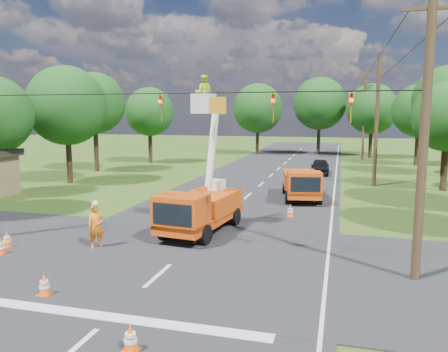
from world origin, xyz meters
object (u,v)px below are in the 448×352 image
(ground_worker, at_px, (96,226))
(distant_car, at_px, (320,167))
(tree_far_b, at_px, (320,104))
(tree_left_f, at_px, (150,112))
(traffic_cone_1, at_px, (130,338))
(tree_right_d, at_px, (448,100))
(second_truck, at_px, (302,183))
(tree_right_c, at_px, (448,117))
(pole_right_near, at_px, (425,128))
(traffic_cone_2, at_px, (230,215))
(bucket_truck, at_px, (200,200))
(tree_left_d, at_px, (66,106))
(tree_left_e, at_px, (94,103))
(tree_right_e, at_px, (419,111))
(tree_far_a, at_px, (258,108))
(pole_right_far, at_px, (364,117))
(tree_far_c, at_px, (372,109))
(traffic_cone_0, at_px, (44,284))
(traffic_cone_3, at_px, (290,211))
(traffic_cone_5, at_px, (7,239))
(traffic_cone_7, at_px, (315,193))
(pole_right_mid, at_px, (377,119))
(traffic_cone_8, at_px, (161,201))
(traffic_cone_4, at_px, (1,246))

(ground_worker, height_order, distant_car, ground_worker)
(tree_far_b, bearing_deg, tree_left_f, -139.88)
(traffic_cone_1, xyz_separation_m, tree_right_d, (13.49, 33.59, 6.32))
(second_truck, xyz_separation_m, tree_right_c, (9.64, 6.11, 4.24))
(pole_right_near, bearing_deg, traffic_cone_1, -137.48)
(ground_worker, relative_size, tree_right_c, 0.24)
(traffic_cone_2, relative_size, tree_left_f, 0.08)
(traffic_cone_1, relative_size, tree_far_b, 0.07)
(pole_right_near, height_order, tree_far_b, tree_far_b)
(bucket_truck, height_order, tree_left_d, tree_left_d)
(tree_left_e, bearing_deg, ground_worker, -58.95)
(tree_right_e, distance_m, tree_far_a, 20.43)
(tree_right_c, bearing_deg, pole_right_far, 102.62)
(tree_right_c, xyz_separation_m, tree_far_c, (-3.70, 23.00, 0.75))
(traffic_cone_0, xyz_separation_m, traffic_cone_3, (6.16, 12.25, 0.00))
(bucket_truck, xyz_separation_m, traffic_cone_5, (-7.11, -4.25, -1.19))
(traffic_cone_7, bearing_deg, pole_right_far, 81.06)
(tree_left_d, bearing_deg, distant_car, 27.94)
(pole_right_far, relative_size, tree_right_e, 1.16)
(pole_right_far, xyz_separation_m, tree_left_e, (-25.30, -18.00, 1.38))
(pole_right_mid, distance_m, tree_far_a, 26.69)
(pole_right_far, bearing_deg, second_truck, -100.32)
(traffic_cone_0, relative_size, traffic_cone_8, 1.00)
(pole_right_near, bearing_deg, second_truck, 110.95)
(pole_right_mid, height_order, tree_far_c, pole_right_mid)
(traffic_cone_2, bearing_deg, pole_right_far, 76.80)
(traffic_cone_3, relative_size, tree_right_d, 0.07)
(tree_right_e, distance_m, tree_far_b, 14.75)
(ground_worker, bearing_deg, pole_right_near, -43.78)
(bucket_truck, height_order, pole_right_near, pole_right_near)
(tree_left_f, relative_size, tree_right_d, 0.87)
(ground_worker, height_order, tree_left_f, tree_left_f)
(bucket_truck, bearing_deg, traffic_cone_0, -99.50)
(second_truck, bearing_deg, pole_right_near, -79.17)
(tree_left_d, xyz_separation_m, tree_left_e, (-1.80, 7.00, 0.37))
(tree_left_f, bearing_deg, tree_far_c, 26.28)
(traffic_cone_0, distance_m, traffic_cone_3, 13.71)
(traffic_cone_2, height_order, tree_left_e, tree_left_e)
(pole_right_near, height_order, tree_left_e, pole_right_near)
(tree_far_a, bearing_deg, traffic_cone_3, -76.51)
(traffic_cone_7, distance_m, tree_right_d, 18.03)
(traffic_cone_2, bearing_deg, tree_far_c, 76.00)
(traffic_cone_4, height_order, tree_left_f, tree_left_f)
(traffic_cone_8, relative_size, tree_right_e, 0.08)
(distant_car, distance_m, traffic_cone_3, 17.28)
(tree_right_e, bearing_deg, traffic_cone_0, -112.80)
(traffic_cone_1, height_order, tree_far_a, tree_far_a)
(traffic_cone_3, bearing_deg, traffic_cone_1, -98.28)
(traffic_cone_7, bearing_deg, traffic_cone_0, -111.47)
(traffic_cone_2, height_order, pole_right_far, pole_right_far)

